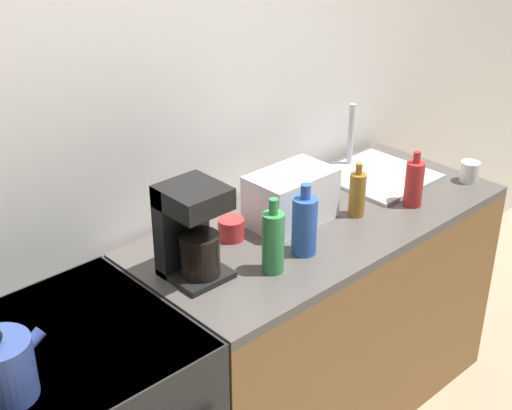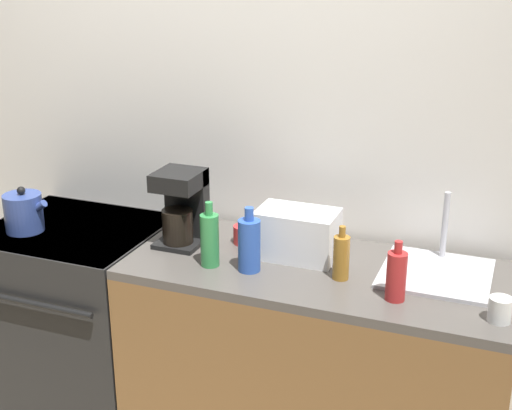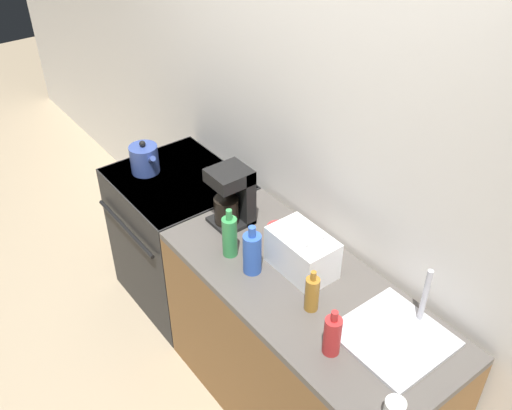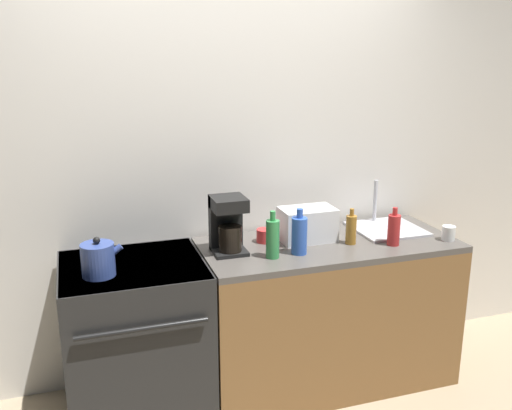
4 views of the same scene
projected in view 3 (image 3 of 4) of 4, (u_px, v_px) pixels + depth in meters
The scene contains 14 objects.
ground_plane at pixel (193, 373), 3.25m from camera, with size 12.00×12.00×0.00m, color tan.
wall_back at pixel (298, 135), 2.83m from camera, with size 8.00×0.05×2.60m.
stove at pixel (182, 237), 3.52m from camera, with size 0.74×0.69×0.89m.
counter_block at pixel (301, 353), 2.80m from camera, with size 1.49×0.66×0.89m.
kettle at pixel (144, 159), 3.28m from camera, with size 0.21×0.16×0.20m.
toaster at pixel (302, 253), 2.59m from camera, with size 0.31×0.20×0.19m.
coffee_maker at pixel (233, 195), 2.85m from camera, with size 0.18×0.19×0.31m.
sink_tray at pixel (396, 334), 2.31m from camera, with size 0.40×0.39×0.28m.
bottle_amber at pixel (312, 293), 2.39m from camera, with size 0.06×0.06×0.21m.
bottle_red at pixel (332, 335), 2.20m from camera, with size 0.07×0.07×0.22m.
bottle_blue at pixel (252, 253), 2.57m from camera, with size 0.09×0.09×0.25m.
bottle_green at pixel (230, 236), 2.67m from camera, with size 0.07×0.07×0.26m.
cup_white at pixel (394, 410), 1.99m from camera, with size 0.08×0.08×0.08m.
cup_red at pixel (276, 232), 2.81m from camera, with size 0.09×0.09×0.08m.
Camera 3 is at (1.86, -0.97, 2.68)m, focal length 40.00 mm.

